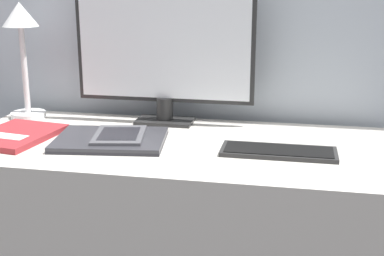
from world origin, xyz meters
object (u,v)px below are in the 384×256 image
laptop (111,140)px  notebook (15,135)px  ereader (119,135)px  monitor (164,47)px  keyboard (279,151)px  desk_lamp (22,38)px

laptop → notebook: (-0.30, -0.01, -0.00)m
laptop → ereader: (0.02, 0.01, 0.01)m
laptop → ereader: bearing=15.7°
monitor → laptop: size_ratio=1.71×
keyboard → laptop: laptop is taller
keyboard → laptop: size_ratio=0.92×
notebook → ereader: bearing=3.0°
monitor → notebook: bearing=-147.2°
desk_lamp → notebook: (0.08, -0.23, -0.27)m
keyboard → ereader: size_ratio=1.52×
monitor → ereader: size_ratio=2.82×
laptop → ereader: ereader is taller
ereader → notebook: (-0.33, -0.02, -0.01)m
monitor → keyboard: bearing=-33.6°
keyboard → desk_lamp: bearing=165.2°
ereader → desk_lamp: desk_lamp is taller
keyboard → ereader: bearing=178.3°
ereader → notebook: size_ratio=0.69×
notebook → laptop: bearing=1.9°
monitor → desk_lamp: size_ratio=1.50×
monitor → keyboard: monitor is taller
keyboard → ereader: 0.47m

